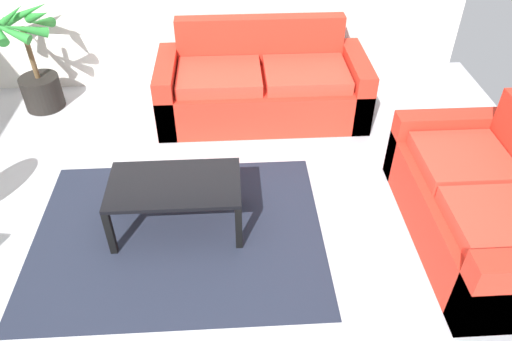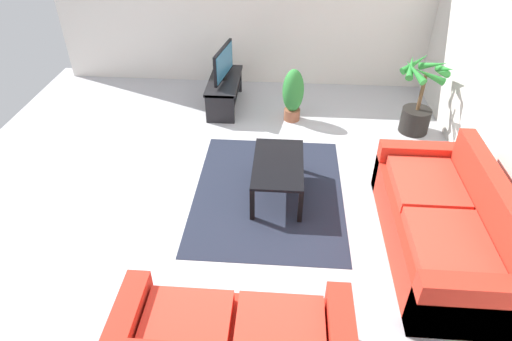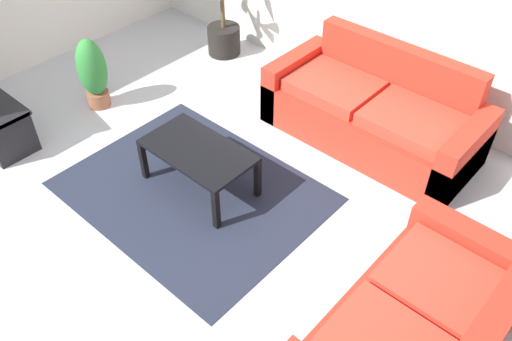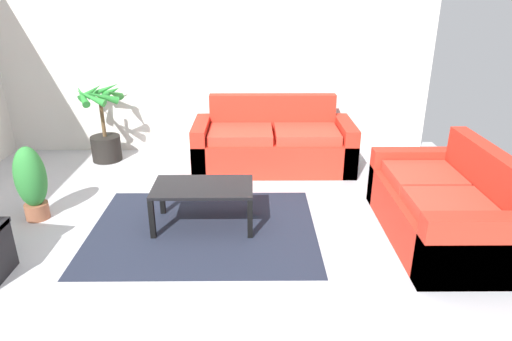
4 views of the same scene
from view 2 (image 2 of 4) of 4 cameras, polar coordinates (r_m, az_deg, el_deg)
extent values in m
plane|color=#B2B2B7|center=(5.14, -4.90, -2.38)|extent=(6.60, 6.60, 0.00)
cube|color=silver|center=(7.24, -1.85, 21.44)|extent=(0.06, 6.00, 2.70)
cube|color=red|center=(4.62, 22.45, -7.52)|extent=(2.05, 0.90, 0.42)
cube|color=red|center=(4.48, 28.23, -3.29)|extent=(1.69, 0.16, 0.48)
cube|color=red|center=(5.25, 20.25, 0.31)|extent=(0.18, 0.90, 0.62)
cube|color=red|center=(3.96, 26.15, -15.78)|extent=(0.18, 0.90, 0.62)
cube|color=red|center=(4.74, 21.39, -1.63)|extent=(0.81, 0.66, 0.12)
cube|color=red|center=(4.14, 24.06, -8.81)|extent=(0.81, 0.66, 0.12)
cube|color=red|center=(3.30, -9.30, -20.01)|extent=(0.66, 0.63, 0.12)
cube|color=red|center=(3.24, 3.12, -20.95)|extent=(0.66, 0.63, 0.12)
cube|color=black|center=(6.69, -4.18, 11.67)|extent=(1.10, 0.45, 0.04)
cube|color=black|center=(6.79, -4.10, 9.95)|extent=(1.02, 0.39, 0.03)
cube|color=black|center=(7.24, -3.56, 11.93)|extent=(0.06, 0.41, 0.44)
cube|color=black|center=(6.32, -4.74, 8.04)|extent=(0.06, 0.41, 0.44)
cube|color=black|center=(6.58, -4.29, 13.92)|extent=(0.79, 0.17, 0.45)
cube|color=teal|center=(6.57, -4.11, 13.91)|extent=(0.74, 0.13, 0.40)
cylinder|color=black|center=(6.67, -4.20, 11.98)|extent=(0.10, 0.10, 0.04)
cube|color=black|center=(4.82, 2.93, 0.90)|extent=(0.97, 0.56, 0.03)
cube|color=black|center=(5.33, 0.30, 2.00)|extent=(0.05, 0.05, 0.40)
cube|color=black|center=(4.60, -0.50, -4.47)|extent=(0.05, 0.05, 0.40)
cube|color=black|center=(5.32, 5.74, 1.76)|extent=(0.05, 0.05, 0.40)
cube|color=black|center=(4.59, 5.82, -4.75)|extent=(0.05, 0.05, 0.40)
cube|color=#1E2333|center=(5.07, 1.66, -2.83)|extent=(2.20, 1.70, 0.01)
cylinder|color=black|center=(6.50, 20.05, 6.18)|extent=(0.40, 0.40, 0.34)
cylinder|color=brown|center=(6.31, 20.87, 9.63)|extent=(0.05, 0.05, 0.54)
cone|color=#298431|center=(6.00, 21.72, 11.47)|extent=(0.15, 0.43, 0.24)
cone|color=#298431|center=(6.12, 23.14, 11.61)|extent=(0.37, 0.33, 0.23)
cone|color=#298431|center=(6.27, 23.54, 12.07)|extent=(0.48, 0.13, 0.26)
cone|color=#298431|center=(6.35, 22.16, 12.69)|extent=(0.31, 0.36, 0.23)
cone|color=#298431|center=(6.32, 20.10, 13.05)|extent=(0.32, 0.43, 0.25)
cone|color=#298431|center=(6.17, 19.59, 12.63)|extent=(0.43, 0.20, 0.24)
cone|color=#298431|center=(6.05, 20.07, 12.06)|extent=(0.41, 0.28, 0.24)
cylinder|color=brown|center=(6.47, 4.72, 7.34)|extent=(0.23, 0.23, 0.17)
ellipsoid|color=#2E7E35|center=(6.30, 4.89, 10.35)|extent=(0.30, 0.30, 0.64)
camera|label=1|loc=(4.49, -37.82, 23.78)|focal=34.24mm
camera|label=3|loc=(2.61, -63.97, 20.45)|focal=37.16mm
camera|label=4|loc=(5.40, -46.34, 15.08)|focal=31.50mm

